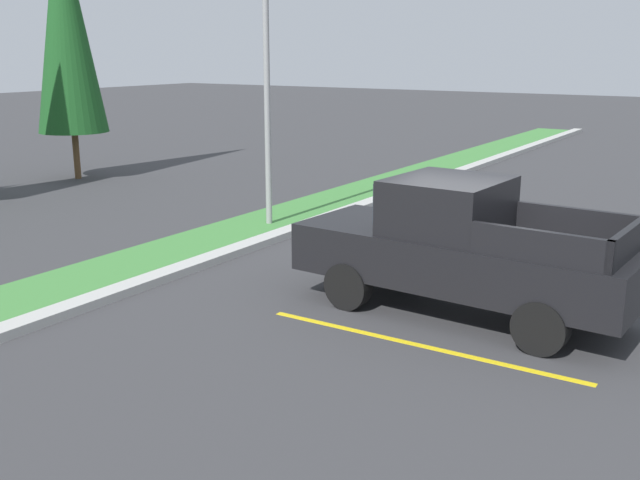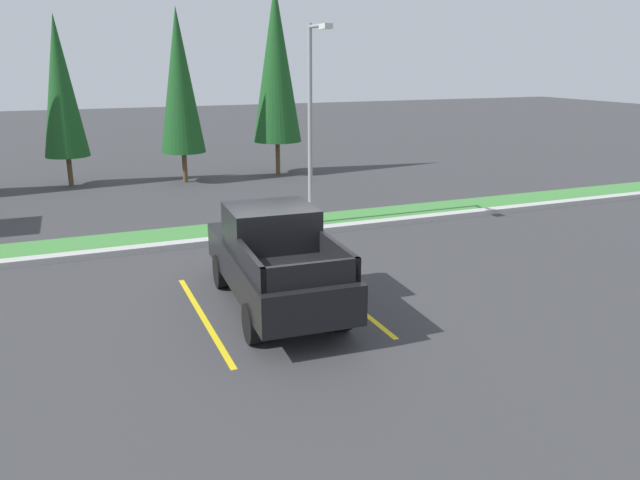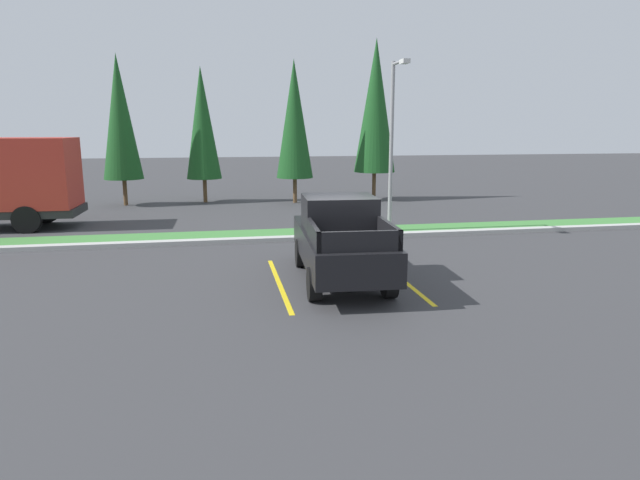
{
  "view_description": "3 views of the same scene",
  "coord_description": "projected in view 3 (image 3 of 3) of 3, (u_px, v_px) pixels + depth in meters",
  "views": [
    {
      "loc": [
        -10.58,
        -4.17,
        3.99
      ],
      "look_at": [
        -0.98,
        1.95,
        1.06
      ],
      "focal_mm": 41.6,
      "sensor_mm": 36.0,
      "label": 1
    },
    {
      "loc": [
        -4.03,
        -11.84,
        5.0
      ],
      "look_at": [
        0.74,
        -0.36,
        1.41
      ],
      "focal_mm": 35.07,
      "sensor_mm": 36.0,
      "label": 2
    },
    {
      "loc": [
        -3.14,
        -13.2,
        3.77
      ],
      "look_at": [
        -0.76,
        -0.44,
        1.12
      ],
      "focal_mm": 30.91,
      "sensor_mm": 36.0,
      "label": 3
    }
  ],
  "objects": [
    {
      "name": "curb_strip",
      "position": [
        313.0,
        238.0,
        18.83
      ],
      "size": [
        56.0,
        0.4,
        0.15
      ],
      "primitive_type": "cube",
      "color": "#B2B2AD",
      "rests_on": "ground"
    },
    {
      "name": "cypress_tree_center",
      "position": [
        294.0,
        119.0,
        27.38
      ],
      "size": [
        1.84,
        1.84,
        7.09
      ],
      "color": "brown",
      "rests_on": "ground"
    },
    {
      "name": "parking_line_near",
      "position": [
        279.0,
        283.0,
        13.57
      ],
      "size": [
        0.12,
        4.8,
        0.01
      ],
      "primitive_type": "cube",
      "color": "yellow",
      "rests_on": "ground"
    },
    {
      "name": "cypress_tree_left_inner",
      "position": [
        202.0,
        123.0,
        27.58
      ],
      "size": [
        1.76,
        1.76,
        6.77
      ],
      "color": "brown",
      "rests_on": "ground"
    },
    {
      "name": "street_light",
      "position": [
        393.0,
        134.0,
        19.38
      ],
      "size": [
        0.24,
        1.49,
        6.03
      ],
      "color": "gray",
      "rests_on": "ground"
    },
    {
      "name": "grass_median",
      "position": [
        307.0,
        233.0,
        19.9
      ],
      "size": [
        56.0,
        1.8,
        0.06
      ],
      "primitive_type": "cube",
      "color": "#42843D",
      "rests_on": "ground"
    },
    {
      "name": "ground_plane",
      "position": [
        346.0,
        278.0,
        14.03
      ],
      "size": [
        120.0,
        120.0,
        0.0
      ],
      "primitive_type": "plane",
      "color": "#38383A"
    },
    {
      "name": "parking_line_far",
      "position": [
        399.0,
        277.0,
        14.13
      ],
      "size": [
        0.12,
        4.8,
        0.01
      ],
      "primitive_type": "cube",
      "color": "yellow",
      "rests_on": "ground"
    },
    {
      "name": "cypress_tree_leftmost",
      "position": [
        120.0,
        117.0,
        26.37
      ],
      "size": [
        1.88,
        1.88,
        7.23
      ],
      "color": "brown",
      "rests_on": "ground"
    },
    {
      "name": "cypress_tree_right_inner",
      "position": [
        375.0,
        106.0,
        28.37
      ],
      "size": [
        2.14,
        2.14,
        8.23
      ],
      "color": "brown",
      "rests_on": "ground"
    },
    {
      "name": "pickup_truck_main",
      "position": [
        340.0,
        239.0,
        13.69
      ],
      "size": [
        2.19,
        5.32,
        2.1
      ],
      "color": "black",
      "rests_on": "ground"
    }
  ]
}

